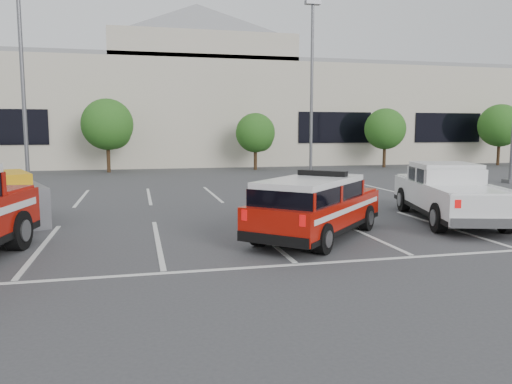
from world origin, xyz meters
TOP-DOWN VIEW (x-y plane):
  - ground at (0.00, 0.00)m, footprint 120.00×120.00m
  - stall_markings at (0.00, 4.50)m, footprint 23.00×15.00m
  - convention_building at (0.18, 31.86)m, footprint 60.00×16.99m
  - tree_mid_left at (-4.91, 22.05)m, footprint 3.37×3.37m
  - tree_mid_right at (5.09, 22.05)m, footprint 2.77×2.77m
  - tree_right at (15.09, 22.05)m, footprint 3.07×3.07m
  - tree_far_right at (25.09, 22.05)m, footprint 3.37×3.37m
  - light_pole_left at (-8.00, 12.00)m, footprint 0.90×0.60m
  - light_pole_mid at (7.00, 16.00)m, footprint 0.90×0.60m
  - fire_chief_suv at (1.25, -0.50)m, footprint 4.62×4.75m
  - white_pickup at (6.08, 0.92)m, footprint 3.39×5.99m

SIDE VIEW (x-z plane):
  - ground at x=0.00m, z-range 0.00..0.00m
  - stall_markings at x=0.00m, z-range 0.00..0.01m
  - white_pickup at x=6.08m, z-range -0.18..1.56m
  - fire_chief_suv at x=1.25m, z-range -0.16..1.55m
  - tree_mid_right at x=5.09m, z-range 0.51..4.50m
  - tree_right at x=15.09m, z-range 0.56..4.98m
  - tree_mid_left at x=-4.91m, z-range 0.62..5.46m
  - tree_far_right at x=25.09m, z-range 0.62..5.46m
  - convention_building at x=0.18m, z-range -1.88..11.32m
  - light_pole_left at x=-8.00m, z-range 0.07..10.31m
  - light_pole_mid at x=7.00m, z-range 0.07..10.31m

